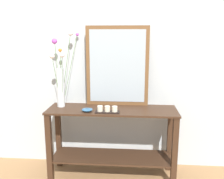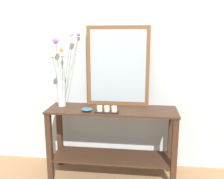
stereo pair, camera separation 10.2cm
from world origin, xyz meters
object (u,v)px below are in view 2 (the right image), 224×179
(console_table, at_px, (112,135))
(candle_tray, at_px, (107,110))
(mirror_leaning, at_px, (118,66))
(tall_vase_left, at_px, (61,79))
(decorative_bowl, at_px, (87,109))

(console_table, height_order, candle_tray, candle_tray)
(console_table, relative_size, mirror_leaning, 1.58)
(mirror_leaning, relative_size, tall_vase_left, 1.07)
(console_table, distance_m, decorative_bowl, 0.41)
(tall_vase_left, bearing_deg, console_table, -6.32)
(tall_vase_left, distance_m, candle_tray, 0.62)
(tall_vase_left, height_order, candle_tray, tall_vase_left)
(mirror_leaning, relative_size, candle_tray, 3.53)
(mirror_leaning, xyz_separation_m, tall_vase_left, (-0.60, -0.11, -0.13))
(tall_vase_left, bearing_deg, decorative_bowl, -28.97)
(decorative_bowl, bearing_deg, candle_tray, -3.68)
(console_table, relative_size, tall_vase_left, 1.69)
(mirror_leaning, distance_m, candle_tray, 0.51)
(console_table, height_order, tall_vase_left, tall_vase_left)
(console_table, xyz_separation_m, candle_tray, (-0.04, -0.12, 0.32))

